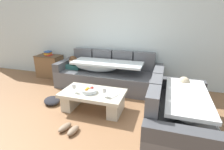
{
  "coord_description": "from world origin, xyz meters",
  "views": [
    {
      "loc": [
        1.45,
        -2.38,
        1.8
      ],
      "look_at": [
        0.36,
        1.03,
        0.55
      ],
      "focal_mm": 28.67,
      "sensor_mm": 36.0,
      "label": 1
    }
  ],
  "objects_px": {
    "fruit_bowl": "(89,90)",
    "side_cabinet": "(50,66)",
    "couch_along_wall": "(107,75)",
    "open_magazine": "(110,94)",
    "pair_of_shoes": "(69,129)",
    "crumpled_garment": "(52,101)",
    "couch_near_window": "(178,114)",
    "wine_glass_near_right": "(104,91)",
    "coffee_table": "(93,99)",
    "wine_glass_near_left": "(74,87)",
    "book_stack_on_cabinet": "(48,53)"
  },
  "relations": [
    {
      "from": "wine_glass_near_right",
      "to": "crumpled_garment",
      "type": "relative_size",
      "value": 0.42
    },
    {
      "from": "wine_glass_near_left",
      "to": "crumpled_garment",
      "type": "height_order",
      "value": "wine_glass_near_left"
    },
    {
      "from": "couch_near_window",
      "to": "side_cabinet",
      "type": "height_order",
      "value": "couch_near_window"
    },
    {
      "from": "pair_of_shoes",
      "to": "fruit_bowl",
      "type": "bearing_deg",
      "value": 86.06
    },
    {
      "from": "couch_along_wall",
      "to": "book_stack_on_cabinet",
      "type": "relative_size",
      "value": 12.95
    },
    {
      "from": "pair_of_shoes",
      "to": "crumpled_garment",
      "type": "distance_m",
      "value": 1.1
    },
    {
      "from": "fruit_bowl",
      "to": "pair_of_shoes",
      "type": "bearing_deg",
      "value": -93.94
    },
    {
      "from": "fruit_bowl",
      "to": "wine_glass_near_right",
      "type": "bearing_deg",
      "value": -13.75
    },
    {
      "from": "wine_glass_near_left",
      "to": "wine_glass_near_right",
      "type": "distance_m",
      "value": 0.6
    },
    {
      "from": "fruit_bowl",
      "to": "wine_glass_near_left",
      "type": "distance_m",
      "value": 0.29
    },
    {
      "from": "wine_glass_near_left",
      "to": "side_cabinet",
      "type": "bearing_deg",
      "value": 137.55
    },
    {
      "from": "wine_glass_near_right",
      "to": "crumpled_garment",
      "type": "height_order",
      "value": "wine_glass_near_right"
    },
    {
      "from": "fruit_bowl",
      "to": "coffee_table",
      "type": "bearing_deg",
      "value": 39.62
    },
    {
      "from": "couch_near_window",
      "to": "wine_glass_near_right",
      "type": "xyz_separation_m",
      "value": [
        -1.25,
        0.14,
        0.16
      ]
    },
    {
      "from": "book_stack_on_cabinet",
      "to": "crumpled_garment",
      "type": "bearing_deg",
      "value": -53.47
    },
    {
      "from": "book_stack_on_cabinet",
      "to": "fruit_bowl",
      "type": "bearing_deg",
      "value": -36.75
    },
    {
      "from": "coffee_table",
      "to": "side_cabinet",
      "type": "xyz_separation_m",
      "value": [
        -1.97,
        1.39,
        0.08
      ]
    },
    {
      "from": "couch_along_wall",
      "to": "open_magazine",
      "type": "relative_size",
      "value": 9.19
    },
    {
      "from": "book_stack_on_cabinet",
      "to": "open_magazine",
      "type": "bearing_deg",
      "value": -31.02
    },
    {
      "from": "fruit_bowl",
      "to": "wine_glass_near_right",
      "type": "distance_m",
      "value": 0.35
    },
    {
      "from": "couch_along_wall",
      "to": "side_cabinet",
      "type": "height_order",
      "value": "couch_along_wall"
    },
    {
      "from": "couch_along_wall",
      "to": "open_magazine",
      "type": "bearing_deg",
      "value": -67.86
    },
    {
      "from": "coffee_table",
      "to": "side_cabinet",
      "type": "bearing_deg",
      "value": 144.89
    },
    {
      "from": "wine_glass_near_right",
      "to": "book_stack_on_cabinet",
      "type": "bearing_deg",
      "value": 146.07
    },
    {
      "from": "fruit_bowl",
      "to": "side_cabinet",
      "type": "xyz_separation_m",
      "value": [
        -1.92,
        1.43,
        -0.1
      ]
    },
    {
      "from": "wine_glass_near_left",
      "to": "book_stack_on_cabinet",
      "type": "bearing_deg",
      "value": 137.59
    },
    {
      "from": "open_magazine",
      "to": "pair_of_shoes",
      "type": "xyz_separation_m",
      "value": [
        -0.45,
        -0.75,
        -0.34
      ]
    },
    {
      "from": "wine_glass_near_left",
      "to": "wine_glass_near_right",
      "type": "relative_size",
      "value": 1.0
    },
    {
      "from": "coffee_table",
      "to": "side_cabinet",
      "type": "height_order",
      "value": "side_cabinet"
    },
    {
      "from": "crumpled_garment",
      "to": "couch_near_window",
      "type": "bearing_deg",
      "value": -5.49
    },
    {
      "from": "fruit_bowl",
      "to": "book_stack_on_cabinet",
      "type": "relative_size",
      "value": 1.41
    },
    {
      "from": "couch_near_window",
      "to": "book_stack_on_cabinet",
      "type": "xyz_separation_m",
      "value": [
        -3.51,
        1.66,
        0.37
      ]
    },
    {
      "from": "couch_along_wall",
      "to": "wine_glass_near_right",
      "type": "distance_m",
      "value": 1.37
    },
    {
      "from": "couch_near_window",
      "to": "wine_glass_near_left",
      "type": "xyz_separation_m",
      "value": [
        -1.85,
        0.14,
        0.16
      ]
    },
    {
      "from": "wine_glass_near_right",
      "to": "book_stack_on_cabinet",
      "type": "relative_size",
      "value": 0.84
    },
    {
      "from": "fruit_bowl",
      "to": "pair_of_shoes",
      "type": "relative_size",
      "value": 0.83
    },
    {
      "from": "fruit_bowl",
      "to": "crumpled_garment",
      "type": "bearing_deg",
      "value": 178.81
    },
    {
      "from": "side_cabinet",
      "to": "pair_of_shoes",
      "type": "relative_size",
      "value": 2.14
    },
    {
      "from": "wine_glass_near_left",
      "to": "open_magazine",
      "type": "bearing_deg",
      "value": 9.77
    },
    {
      "from": "wine_glass_near_left",
      "to": "pair_of_shoes",
      "type": "bearing_deg",
      "value": -70.7
    },
    {
      "from": "couch_near_window",
      "to": "open_magazine",
      "type": "xyz_separation_m",
      "value": [
        -1.18,
        0.26,
        0.05
      ]
    },
    {
      "from": "coffee_table",
      "to": "wine_glass_near_left",
      "type": "distance_m",
      "value": 0.43
    },
    {
      "from": "couch_along_wall",
      "to": "coffee_table",
      "type": "xyz_separation_m",
      "value": [
        0.13,
        -1.16,
        -0.09
      ]
    },
    {
      "from": "book_stack_on_cabinet",
      "to": "pair_of_shoes",
      "type": "xyz_separation_m",
      "value": [
        1.88,
        -2.15,
        -0.66
      ]
    },
    {
      "from": "crumpled_garment",
      "to": "couch_along_wall",
      "type": "bearing_deg",
      "value": 56.18
    },
    {
      "from": "couch_along_wall",
      "to": "couch_near_window",
      "type": "relative_size",
      "value": 1.44
    },
    {
      "from": "coffee_table",
      "to": "wine_glass_near_right",
      "type": "bearing_deg",
      "value": -24.55
    },
    {
      "from": "fruit_bowl",
      "to": "crumpled_garment",
      "type": "xyz_separation_m",
      "value": [
        -0.88,
        0.02,
        -0.36
      ]
    },
    {
      "from": "book_stack_on_cabinet",
      "to": "crumpled_garment",
      "type": "distance_m",
      "value": 1.88
    },
    {
      "from": "couch_along_wall",
      "to": "couch_near_window",
      "type": "height_order",
      "value": "same"
    }
  ]
}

